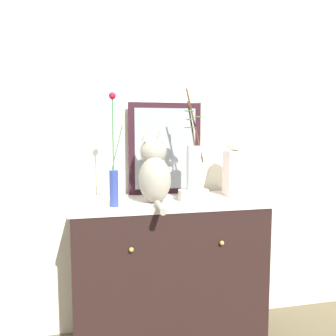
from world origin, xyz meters
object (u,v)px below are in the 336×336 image
bowl_porcelain (194,195)px  mirror_leaning (165,149)px  vase_glass_clear (194,164)px  jar_lidded_porcelain (235,169)px  sideboard (168,274)px  vase_slim_green (114,176)px  cat_sitting (154,172)px

bowl_porcelain → mirror_leaning: bearing=114.6°
vase_glass_clear → jar_lidded_porcelain: (0.28, 0.09, -0.04)m
mirror_leaning → bowl_porcelain: 0.36m
vase_glass_clear → sideboard: bearing=161.9°
vase_slim_green → bowl_porcelain: (0.44, 0.06, -0.13)m
jar_lidded_porcelain → bowl_porcelain: bearing=-163.2°
bowl_porcelain → vase_glass_clear: size_ratio=0.31×
mirror_leaning → cat_sitting: mirror_leaning is taller
sideboard → jar_lidded_porcelain: jar_lidded_porcelain is taller
sideboard → cat_sitting: (-0.08, -0.03, 0.60)m
mirror_leaning → cat_sitting: (-0.11, -0.23, -0.11)m
bowl_porcelain → vase_glass_clear: (-0.00, -0.00, 0.17)m
cat_sitting → bowl_porcelain: size_ratio=2.50×
vase_slim_green → jar_lidded_porcelain: (0.72, 0.14, 0.00)m
jar_lidded_porcelain → vase_glass_clear: bearing=-162.6°
sideboard → mirror_leaning: (0.03, 0.20, 0.71)m
jar_lidded_porcelain → cat_sitting: bearing=-171.1°
bowl_porcelain → jar_lidded_porcelain: (0.28, 0.08, 0.13)m
mirror_leaning → vase_glass_clear: bearing=-65.9°
bowl_porcelain → cat_sitting: bearing=178.2°
sideboard → bowl_porcelain: (0.14, -0.04, 0.46)m
vase_slim_green → sideboard: bearing=18.1°
bowl_porcelain → jar_lidded_porcelain: size_ratio=0.48×
jar_lidded_porcelain → mirror_leaning: bearing=158.1°
bowl_porcelain → vase_glass_clear: bearing=-111.6°
sideboard → bowl_porcelain: 0.48m
mirror_leaning → vase_slim_green: bearing=-137.8°
vase_glass_clear → jar_lidded_porcelain: 0.30m
sideboard → bowl_porcelain: bowl_porcelain is taller
vase_glass_clear → jar_lidded_porcelain: vase_glass_clear is taller
mirror_leaning → vase_glass_clear: (0.11, -0.24, -0.07)m
sideboard → mirror_leaning: bearing=82.7°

